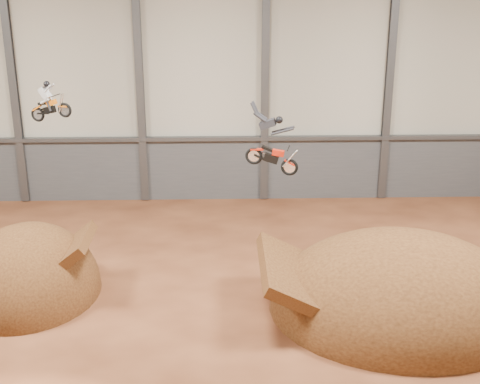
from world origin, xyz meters
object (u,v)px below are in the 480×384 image
object	(u,v)px
takeoff_ramp	(30,293)
landing_ramp	(399,308)
fmx_rider_a	(51,99)
fmx_rider_b	(270,140)

from	to	relation	value
takeoff_ramp	landing_ramp	bearing A→B (deg)	-6.37
takeoff_ramp	fmx_rider_a	bearing A→B (deg)	54.40
fmx_rider_a	fmx_rider_b	bearing A→B (deg)	16.61
landing_ramp	fmx_rider_a	distance (m)	15.96
fmx_rider_a	fmx_rider_b	distance (m)	8.81
takeoff_ramp	fmx_rider_a	size ratio (longest dim) A/B	3.60
landing_ramp	fmx_rider_b	size ratio (longest dim) A/B	3.46
landing_ramp	fmx_rider_a	world-z (taller)	fmx_rider_a
fmx_rider_a	landing_ramp	bearing A→B (deg)	4.39
takeoff_ramp	landing_ramp	xyz separation A→B (m)	(14.78, -1.65, 0.00)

